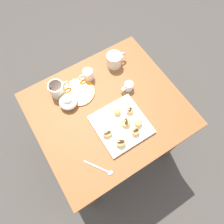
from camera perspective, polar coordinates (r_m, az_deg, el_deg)
ground_plane at (r=1.89m, az=-0.70°, el=-8.21°), size 8.00×8.00×0.00m
dining_table at (r=1.35m, az=-0.96°, el=-1.70°), size 0.85×0.76×0.71m
pastry_plate_square at (r=1.17m, az=2.49°, el=-3.44°), size 0.28×0.28×0.02m
coffee_mug_cream_left at (r=1.27m, az=-14.67°, el=6.11°), size 0.13×0.09×0.14m
coffee_mug_cream_right at (r=1.34m, az=0.64°, el=14.03°), size 0.13×0.09×0.13m
cream_pitcher_white at (r=1.30m, az=-6.59°, el=10.09°), size 0.10×0.06×0.07m
ice_cream_bowl at (r=1.23m, az=-11.85°, el=2.83°), size 0.11×0.11×0.08m
chocolate_sauce_pitcher at (r=1.26m, az=4.49°, el=7.04°), size 0.09×0.05×0.06m
saucer_orange_left at (r=1.28m, az=-8.98°, el=5.38°), size 0.19×0.19×0.01m
loose_spoon_near_saucer at (r=1.12m, az=-2.77°, el=-15.21°), size 0.10×0.14×0.01m
beignet_0 at (r=1.17m, az=1.41°, el=0.13°), size 0.06×0.06×0.04m
beignet_1 at (r=1.16m, az=7.16°, el=-2.95°), size 0.05×0.06×0.04m
beignet_2 at (r=1.13m, az=-1.24°, el=-5.94°), size 0.06×0.05×0.03m
chocolate_drizzle_2 at (r=1.11m, az=-1.25°, el=-5.66°), size 0.04×0.02×0.00m
beignet_3 at (r=1.14m, az=6.42°, el=-5.26°), size 0.06×0.06×0.04m
chocolate_drizzle_3 at (r=1.12m, az=6.53°, el=-4.92°), size 0.03×0.02×0.00m
beignet_4 at (r=1.15m, az=3.80°, el=-2.91°), size 0.07×0.07×0.04m
chocolate_drizzle_4 at (r=1.13m, az=3.86°, el=-2.56°), size 0.03×0.04×0.00m
beignet_5 at (r=1.11m, az=2.38°, el=-8.34°), size 0.07×0.07×0.04m
chocolate_drizzle_5 at (r=1.09m, az=2.42°, el=-8.04°), size 0.04×0.03×0.00m
beignet_6 at (r=1.18m, az=4.87°, el=0.38°), size 0.06×0.06×0.03m
chocolate_drizzle_6 at (r=1.17m, az=4.93°, el=0.74°), size 0.03×0.03×0.00m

